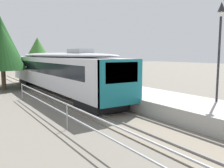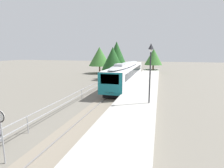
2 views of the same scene
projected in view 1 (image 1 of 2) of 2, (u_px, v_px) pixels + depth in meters
name	position (u px, v px, depth m)	size (l,w,h in m)	color
ground_plane	(65.00, 123.00, 12.33)	(160.00, 160.00, 0.00)	#6B665B
track_rails	(114.00, 115.00, 13.95)	(3.20, 60.00, 0.14)	slate
commuter_train	(56.00, 69.00, 21.60)	(2.82, 20.77, 3.74)	silver
station_platform	(156.00, 102.00, 15.66)	(3.90, 60.00, 0.90)	#A8A59E
platform_lamp_mid_platform	(220.00, 33.00, 12.91)	(0.34, 0.34, 5.35)	#232328
tree_behind_carpark	(1.00, 41.00, 25.29)	(4.57, 4.57, 7.51)	brown
tree_distant_left	(38.00, 50.00, 38.47)	(4.49, 4.49, 6.17)	brown
tree_distant_centre	(2.00, 47.00, 23.45)	(4.35, 4.35, 6.38)	brown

